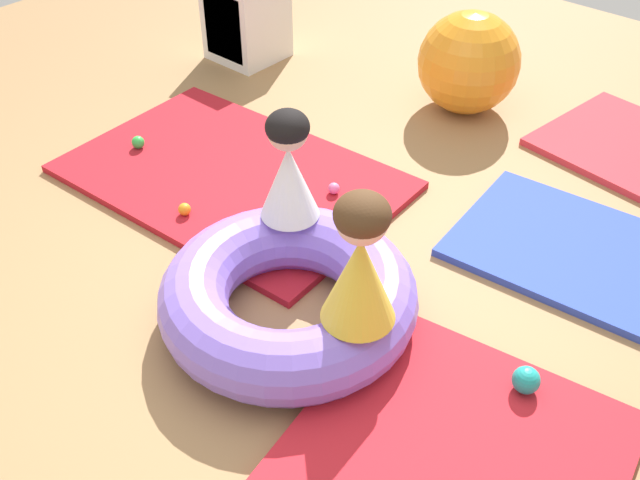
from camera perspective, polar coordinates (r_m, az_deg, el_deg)
The scene contains 13 objects.
ground_plane at distance 3.30m, azimuth -2.34°, elevation -4.46°, with size 8.00×8.00×0.00m, color #9E7549.
gym_mat_far_right at distance 4.03m, azimuth -6.74°, elevation 4.83°, with size 1.75×1.16×0.04m, color #B21923.
gym_mat_near_left at distance 3.67m, azimuth 23.32°, elevation -2.50°, with size 1.70×0.81×0.04m, color #2D47B7.
gym_mat_center_rear at distance 2.79m, azimuth 10.44°, elevation -15.66°, with size 1.11×1.04×0.04m, color red.
inflatable_cushion at distance 3.09m, azimuth -2.44°, elevation -4.34°, with size 1.08×1.08×0.29m, color #8466E0.
child_in_yellow at distance 2.62m, azimuth 3.10°, elevation -1.64°, with size 0.33×0.33×0.55m.
child_in_white at distance 3.14m, azimuth -2.42°, elevation 5.66°, with size 0.35×0.35×0.51m.
play_ball_pink at distance 3.83m, azimuth 1.07°, elevation 3.98°, with size 0.06×0.06×0.06m, color pink.
play_ball_green at distance 4.31m, azimuth -13.79°, elevation 7.30°, with size 0.07×0.07×0.07m, color green.
play_ball_teal at distance 2.95m, azimuth 15.53°, elevation -10.31°, with size 0.11×0.11×0.11m, color teal.
play_ball_orange at distance 3.74m, azimuth -10.35°, elevation 2.34°, with size 0.06×0.06×0.06m, color orange.
exercise_ball_large at distance 4.63m, azimuth 11.34°, elevation 13.20°, with size 0.61×0.61×0.61m, color orange.
storage_cube at distance 5.24m, azimuth -5.88°, elevation 16.53°, with size 0.44×0.44×0.56m.
Camera 1 is at (1.67, -1.71, 2.27)m, focal length 41.71 mm.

